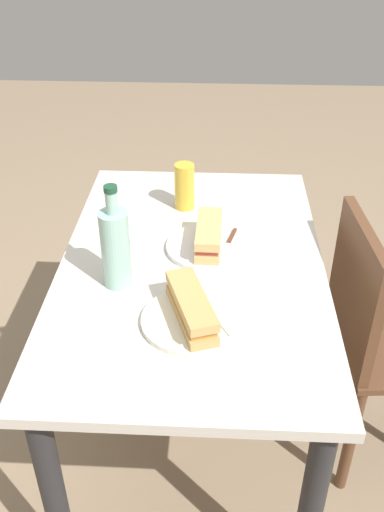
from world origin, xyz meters
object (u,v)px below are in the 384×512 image
Objects in this scene: plate_near at (191,320)px; knife_far at (229,243)px; plate_far at (208,247)px; baguette_sandwich_near at (191,307)px; dining_table at (192,294)px; water_bottle at (116,247)px; baguette_sandwich_far at (209,235)px; beer_glass at (184,186)px; knife_near at (211,310)px; chair_far at (380,332)px.

plate_near is 1.41× the size of knife_far.
plate_far is at bearing -80.63° from knife_far.
dining_table is at bearing -177.42° from baguette_sandwich_near.
knife_far is 0.36m from water_bottle.
baguette_sandwich_far is at bearing -90.00° from plate_far.
beer_glass reaches higher than plate_far.
water_bottle reaches higher than baguette_sandwich_near.
water_bottle reaches higher than knife_near.
water_bottle is (0.18, -0.24, 0.07)m from baguette_sandwich_far.
plate_near is 0.28m from water_bottle.
chair_far reaches higher than plate_near.
dining_table is 0.18m from baguette_sandwich_far.
knife_near is at bearing -65.92° from chair_far.
dining_table is 0.19m from knife_far.
plate_near is 0.04m from baguette_sandwich_near.
beer_glass is (-0.58, -0.05, 0.03)m from baguette_sandwich_near.
knife_near is at bearing 2.66° from baguette_sandwich_far.
beer_glass is (-0.32, -0.04, 0.19)m from dining_table.
knife_near is (-0.03, 0.05, -0.03)m from baguette_sandwich_near.
baguette_sandwich_near is 0.58m from beer_glass.
plate_near is at bearing -59.30° from knife_near.
chair_far is at bearing 61.99° from beer_glass.
dining_table is at bearing -90.71° from chair_far.
knife_near is at bearing 120.70° from baguette_sandwich_near.
plate_far is at bearing -177.34° from knife_near.
beer_glass is (-0.55, -0.10, 0.06)m from knife_near.
knife_far is 1.16× the size of beer_glass.
baguette_sandwich_near is 0.34m from plate_far.
knife_far is at bearing 99.37° from baguette_sandwich_far.
baguette_sandwich_near reaches higher than knife_far.
baguette_sandwich_far is at bearing -80.63° from knife_far.
chair_far is 3.43× the size of plate_far.
chair_far reaches higher than knife_far.
baguette_sandwich_near is at bearing -5.72° from plate_far.
baguette_sandwich_near is at bearing -65.33° from chair_far.
baguette_sandwich_near reaches higher than dining_table.
knife_near reaches higher than plate_far.
knife_far is (-0.01, 0.06, 0.01)m from plate_far.
knife_far is (-0.34, 0.09, 0.01)m from plate_near.
plate_near is (0.26, 0.01, 0.12)m from dining_table.
knife_near is 0.56× the size of water_bottle.
baguette_sandwich_far is (0.00, -0.00, 0.04)m from plate_far.
knife_far is (-0.31, 0.04, 0.00)m from knife_near.
chair_far reaches higher than baguette_sandwich_near.
beer_glass reaches higher than baguette_sandwich_near.
chair_far reaches higher than dining_table.
plate_near is at bearing 5.15° from beer_glass.
knife_far is (-0.34, 0.09, -0.03)m from baguette_sandwich_near.
baguette_sandwich_near is at bearing -5.72° from baguette_sandwich_far.
baguette_sandwich_near is 0.35m from knife_far.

